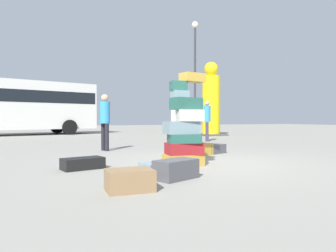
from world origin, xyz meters
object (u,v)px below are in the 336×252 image
(suitcase_charcoal_behind_tower, at_px, (213,149))
(person_bearded_onlooker, at_px, (105,117))
(suitcase_tan_left_side, at_px, (199,149))
(lamp_post, at_px, (195,62))
(suitcase_charcoal_white_trunk, at_px, (176,169))
(person_passerby_in_red, at_px, (207,117))
(suitcase_black_upright_blue, at_px, (83,163))
(person_tourist_with_camera, at_px, (176,118))
(suitcase_slate_right_side, at_px, (159,167))
(parked_bus, at_px, (6,104))
(yellow_dummy_statue, at_px, (211,103))
(suitcase_tower, at_px, (185,128))
(suitcase_brown_foreground_far, at_px, (130,180))

(suitcase_charcoal_behind_tower, xyz_separation_m, person_bearded_onlooker, (-2.64, 1.82, 0.88))
(suitcase_tan_left_side, height_order, lamp_post, lamp_post)
(suitcase_charcoal_white_trunk, xyz_separation_m, person_passerby_in_red, (4.44, 6.99, 0.88))
(suitcase_black_upright_blue, distance_m, person_tourist_with_camera, 3.95)
(suitcase_black_upright_blue, relative_size, suitcase_charcoal_white_trunk, 1.09)
(suitcase_slate_right_side, height_order, person_tourist_with_camera, person_tourist_with_camera)
(suitcase_slate_right_side, distance_m, parked_bus, 15.26)
(person_passerby_in_red, bearing_deg, suitcase_charcoal_behind_tower, -1.78)
(suitcase_slate_right_side, height_order, yellow_dummy_statue, yellow_dummy_statue)
(suitcase_tower, distance_m, lamp_post, 11.30)
(suitcase_black_upright_blue, xyz_separation_m, suitcase_tan_left_side, (3.07, 1.16, 0.05))
(suitcase_brown_foreground_far, distance_m, person_passerby_in_red, 9.24)
(suitcase_brown_foreground_far, bearing_deg, lamp_post, 60.12)
(suitcase_charcoal_behind_tower, height_order, suitcase_brown_foreground_far, suitcase_brown_foreground_far)
(lamp_post, bearing_deg, parked_bus, 155.48)
(suitcase_black_upright_blue, distance_m, person_bearded_onlooker, 3.45)
(suitcase_charcoal_white_trunk, distance_m, person_passerby_in_red, 8.33)
(suitcase_tower, xyz_separation_m, suitcase_charcoal_white_trunk, (-0.72, -1.24, -0.60))
(person_passerby_in_red, height_order, lamp_post, lamp_post)
(suitcase_slate_right_side, bearing_deg, parked_bus, 91.74)
(suitcase_tower, height_order, suitcase_black_upright_blue, suitcase_tower)
(person_tourist_with_camera, height_order, lamp_post, lamp_post)
(suitcase_tower, distance_m, suitcase_black_upright_blue, 2.11)
(person_bearded_onlooker, relative_size, person_passerby_in_red, 0.97)
(suitcase_charcoal_behind_tower, distance_m, yellow_dummy_statue, 9.34)
(suitcase_charcoal_white_trunk, bearing_deg, suitcase_black_upright_blue, 106.26)
(person_bearded_onlooker, xyz_separation_m, person_tourist_with_camera, (1.99, -0.73, -0.04))
(person_passerby_in_red, relative_size, parked_bus, 0.17)
(suitcase_black_upright_blue, relative_size, person_tourist_with_camera, 0.47)
(suitcase_charcoal_behind_tower, height_order, suitcase_tan_left_side, suitcase_tan_left_side)
(suitcase_tan_left_side, relative_size, parked_bus, 0.07)
(suitcase_black_upright_blue, xyz_separation_m, person_bearded_onlooker, (0.98, 3.18, 0.90))
(person_bearded_onlooker, xyz_separation_m, person_passerby_in_red, (4.73, 2.29, 0.03))
(person_passerby_in_red, xyz_separation_m, yellow_dummy_statue, (2.42, 3.88, 0.84))
(suitcase_charcoal_white_trunk, relative_size, parked_bus, 0.07)
(suitcase_tower, height_order, person_bearded_onlooker, suitcase_tower)
(person_bearded_onlooker, bearing_deg, suitcase_tower, -3.72)
(suitcase_charcoal_white_trunk, relative_size, suitcase_brown_foreground_far, 1.15)
(suitcase_black_upright_blue, relative_size, suitcase_slate_right_side, 1.23)
(suitcase_tan_left_side, bearing_deg, suitcase_brown_foreground_far, -144.52)
(suitcase_charcoal_white_trunk, xyz_separation_m, suitcase_slate_right_side, (-0.05, 0.66, -0.06))
(yellow_dummy_statue, distance_m, lamp_post, 2.50)
(suitcase_charcoal_behind_tower, bearing_deg, parked_bus, 93.78)
(suitcase_tower, bearing_deg, suitcase_charcoal_white_trunk, -120.15)
(person_tourist_with_camera, xyz_separation_m, yellow_dummy_statue, (5.16, 6.90, 0.91))
(suitcase_charcoal_behind_tower, height_order, person_bearded_onlooker, person_bearded_onlooker)
(suitcase_slate_right_side, bearing_deg, person_bearded_onlooker, 79.62)
(suitcase_brown_foreground_far, relative_size, lamp_post, 0.10)
(suitcase_charcoal_white_trunk, distance_m, lamp_post, 12.85)
(suitcase_brown_foreground_far, relative_size, suitcase_slate_right_side, 0.98)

